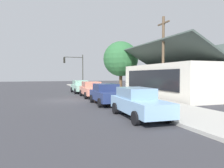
{
  "coord_description": "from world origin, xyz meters",
  "views": [
    {
      "loc": [
        19.39,
        -2.36,
        2.31
      ],
      "look_at": [
        1.31,
        3.77,
        1.48
      ],
      "focal_mm": 34.44,
      "sensor_mm": 36.0,
      "label": 1
    }
  ],
  "objects": [
    {
      "name": "car_skyblue",
      "position": [
        8.98,
        2.67,
        0.81
      ],
      "size": [
        4.87,
        2.03,
        1.59
      ],
      "rotation": [
        0.0,
        0.0,
        -0.03
      ],
      "color": "#8CB7E0",
      "rests_on": "ground"
    },
    {
      "name": "utility_pole_wooden",
      "position": [
        2.56,
        8.2,
        3.93
      ],
      "size": [
        1.8,
        0.24,
        7.5
      ],
      "color": "brown",
      "rests_on": "ground"
    },
    {
      "name": "car_navy",
      "position": [
        3.39,
        2.63,
        0.82
      ],
      "size": [
        4.49,
        2.17,
        1.59
      ],
      "rotation": [
        0.0,
        0.0,
        -0.02
      ],
      "color": "navy",
      "rests_on": "ground"
    },
    {
      "name": "sidewalk_curb",
      "position": [
        0.0,
        5.6,
        0.08
      ],
      "size": [
        60.0,
        4.2,
        0.16
      ],
      "primitive_type": "cube",
      "color": "#B2AFA8",
      "rests_on": "ground"
    },
    {
      "name": "shade_tree",
      "position": [
        -8.28,
        8.3,
        4.48
      ],
      "size": [
        4.79,
        4.79,
        6.89
      ],
      "color": "brown",
      "rests_on": "ground"
    },
    {
      "name": "storefront_building",
      "position": [
        0.25,
        11.98,
        1.83
      ],
      "size": [
        12.95,
        8.14,
        5.56
      ],
      "color": "silver",
      "rests_on": "ground"
    },
    {
      "name": "car_coral",
      "position": [
        -2.29,
        2.79,
        0.82
      ],
      "size": [
        4.95,
        2.21,
        1.59
      ],
      "rotation": [
        0.0,
        0.0,
        -0.03
      ],
      "color": "#EA8C75",
      "rests_on": "ground"
    },
    {
      "name": "ground_plane",
      "position": [
        0.0,
        0.0,
        0.0
      ],
      "size": [
        120.0,
        120.0,
        0.0
      ],
      "primitive_type": "plane",
      "color": "#38383D"
    },
    {
      "name": "fire_hydrant_red",
      "position": [
        4.56,
        4.2,
        0.5
      ],
      "size": [
        0.22,
        0.22,
        0.71
      ],
      "color": "red",
      "rests_on": "sidewalk_curb"
    },
    {
      "name": "traffic_light_main",
      "position": [
        -11.32,
        2.54,
        3.49
      ],
      "size": [
        0.37,
        2.79,
        5.2
      ],
      "color": "#383833",
      "rests_on": "ground"
    },
    {
      "name": "car_seafoam",
      "position": [
        -7.91,
        2.65,
        0.82
      ],
      "size": [
        4.64,
        2.12,
        1.59
      ],
      "rotation": [
        0.0,
        0.0,
        0.01
      ],
      "color": "#9ED1BC",
      "rests_on": "ground"
    }
  ]
}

